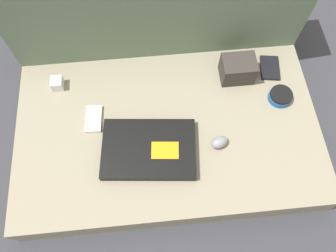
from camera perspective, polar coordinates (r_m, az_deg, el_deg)
The scene contains 10 objects.
ground_plane at distance 1.25m, azimuth -0.00°, elevation -2.63°, with size 8.00×8.00×0.00m, color #38383D.
couch_seat at distance 1.20m, azimuth -0.00°, elevation -1.57°, with size 1.07×0.63×0.12m.
couch_backrest at distance 1.29m, azimuth -1.88°, elevation 18.59°, with size 1.07×0.20×0.45m.
laptop at distance 1.10m, azimuth -3.34°, elevation -4.05°, with size 0.33×0.24×0.03m.
computer_mouse at distance 1.12m, azimuth 8.93°, elevation -2.80°, with size 0.07×0.06×0.04m.
speaker_puck at distance 1.25m, azimuth 18.98°, elevation 4.92°, with size 0.08×0.08×0.03m.
phone_silver at distance 1.18m, azimuth -12.81°, elevation 1.20°, with size 0.06×0.11×0.01m.
phone_black at distance 1.32m, azimuth 17.30°, elevation 9.64°, with size 0.08×0.11×0.01m.
camera_pouch at distance 1.24m, azimuth 12.06°, elevation 9.68°, with size 0.12×0.09×0.09m.
charger_brick at distance 1.28m, azimuth -18.73°, elevation 7.05°, with size 0.04×0.05×0.04m.
Camera 1 is at (-0.05, -0.47, 1.16)m, focal length 35.00 mm.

